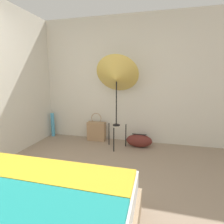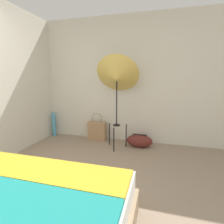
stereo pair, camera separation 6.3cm
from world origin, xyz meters
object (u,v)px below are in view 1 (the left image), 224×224
photo_umbrella (116,77)px  tote_bag (96,131)px  duffel_bag (139,141)px  paper_roll (53,125)px

photo_umbrella → tote_bag: bearing=149.9°
photo_umbrella → duffel_bag: size_ratio=3.43×
tote_bag → paper_roll: (-1.10, 0.02, 0.06)m
duffel_bag → photo_umbrella: bearing=-161.7°
duffel_bag → paper_roll: paper_roll is taller
duffel_bag → paper_roll: 2.06m
paper_roll → photo_umbrella: bearing=-11.2°
photo_umbrella → tote_bag: (-0.51, 0.30, -1.16)m
tote_bag → paper_roll: size_ratio=1.11×
tote_bag → paper_roll: bearing=178.8°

